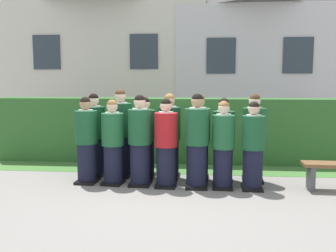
{
  "coord_description": "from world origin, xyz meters",
  "views": [
    {
      "loc": [
        0.62,
        -6.59,
        1.91
      ],
      "look_at": [
        0.0,
        0.27,
        1.05
      ],
      "focal_mm": 40.48,
      "sensor_mm": 36.0,
      "label": 1
    }
  ],
  "objects_px": {
    "student_front_row_0": "(86,142)",
    "student_rear_row_3": "(169,138)",
    "student_front_row_6": "(253,148)",
    "student_rear_row_6": "(254,140)",
    "student_front_row_1": "(113,144)",
    "student_rear_row_0": "(94,137)",
    "student_rear_row_5": "(223,141)",
    "student_rear_row_2": "(145,140)",
    "student_rear_row_1": "(121,135)",
    "student_in_red_blazer": "(166,145)",
    "student_front_row_2": "(140,142)",
    "student_front_row_4": "(197,143)",
    "student_front_row_5": "(223,147)",
    "student_rear_row_4": "(199,139)"
  },
  "relations": [
    {
      "from": "student_rear_row_3",
      "to": "student_front_row_1",
      "type": "bearing_deg",
      "value": -152.34
    },
    {
      "from": "student_rear_row_6",
      "to": "student_rear_row_2",
      "type": "bearing_deg",
      "value": 177.03
    },
    {
      "from": "student_rear_row_5",
      "to": "student_rear_row_2",
      "type": "bearing_deg",
      "value": 177.76
    },
    {
      "from": "student_front_row_1",
      "to": "student_front_row_0",
      "type": "bearing_deg",
      "value": 175.65
    },
    {
      "from": "student_front_row_0",
      "to": "student_rear_row_5",
      "type": "height_order",
      "value": "student_front_row_0"
    },
    {
      "from": "student_rear_row_2",
      "to": "student_rear_row_1",
      "type": "bearing_deg",
      "value": 172.32
    },
    {
      "from": "student_front_row_4",
      "to": "student_front_row_5",
      "type": "relative_size",
      "value": 1.08
    },
    {
      "from": "student_rear_row_0",
      "to": "student_rear_row_2",
      "type": "bearing_deg",
      "value": -3.04
    },
    {
      "from": "student_front_row_6",
      "to": "student_rear_row_2",
      "type": "xyz_separation_m",
      "value": [
        -1.97,
        0.61,
        0.02
      ]
    },
    {
      "from": "student_front_row_4",
      "to": "student_rear_row_3",
      "type": "xyz_separation_m",
      "value": [
        -0.54,
        0.6,
        -0.01
      ]
    },
    {
      "from": "student_front_row_6",
      "to": "student_rear_row_6",
      "type": "xyz_separation_m",
      "value": [
        0.08,
        0.51,
        0.05
      ]
    },
    {
      "from": "student_front_row_2",
      "to": "student_in_red_blazer",
      "type": "relative_size",
      "value": 1.04
    },
    {
      "from": "student_front_row_6",
      "to": "student_rear_row_1",
      "type": "relative_size",
      "value": 0.89
    },
    {
      "from": "student_front_row_1",
      "to": "student_front_row_2",
      "type": "distance_m",
      "value": 0.51
    },
    {
      "from": "student_front_row_0",
      "to": "student_front_row_4",
      "type": "bearing_deg",
      "value": -3.51
    },
    {
      "from": "student_front_row_0",
      "to": "student_front_row_6",
      "type": "bearing_deg",
      "value": -2.94
    },
    {
      "from": "student_rear_row_2",
      "to": "student_rear_row_3",
      "type": "height_order",
      "value": "student_rear_row_3"
    },
    {
      "from": "student_rear_row_0",
      "to": "student_rear_row_4",
      "type": "height_order",
      "value": "student_rear_row_0"
    },
    {
      "from": "student_front_row_1",
      "to": "student_rear_row_2",
      "type": "distance_m",
      "value": 0.72
    },
    {
      "from": "student_front_row_1",
      "to": "student_front_row_6",
      "type": "bearing_deg",
      "value": -2.66
    },
    {
      "from": "student_rear_row_1",
      "to": "student_rear_row_6",
      "type": "bearing_deg",
      "value": -3.88
    },
    {
      "from": "student_front_row_6",
      "to": "student_rear_row_0",
      "type": "relative_size",
      "value": 0.94
    },
    {
      "from": "student_in_red_blazer",
      "to": "student_front_row_2",
      "type": "bearing_deg",
      "value": 172.98
    },
    {
      "from": "student_in_red_blazer",
      "to": "student_front_row_6",
      "type": "relative_size",
      "value": 1.03
    },
    {
      "from": "student_rear_row_1",
      "to": "student_rear_row_3",
      "type": "height_order",
      "value": "student_rear_row_1"
    },
    {
      "from": "student_rear_row_2",
      "to": "student_rear_row_4",
      "type": "height_order",
      "value": "student_rear_row_4"
    },
    {
      "from": "student_front_row_1",
      "to": "student_rear_row_6",
      "type": "height_order",
      "value": "student_rear_row_6"
    },
    {
      "from": "student_rear_row_1",
      "to": "student_rear_row_5",
      "type": "bearing_deg",
      "value": -3.59
    },
    {
      "from": "student_front_row_1",
      "to": "student_front_row_2",
      "type": "height_order",
      "value": "student_front_row_2"
    },
    {
      "from": "student_rear_row_2",
      "to": "student_rear_row_3",
      "type": "bearing_deg",
      "value": 2.27
    },
    {
      "from": "student_front_row_1",
      "to": "student_front_row_4",
      "type": "distance_m",
      "value": 1.53
    },
    {
      "from": "student_rear_row_3",
      "to": "student_front_row_0",
      "type": "bearing_deg",
      "value": -162.17
    },
    {
      "from": "student_front_row_1",
      "to": "student_rear_row_0",
      "type": "relative_size",
      "value": 0.95
    },
    {
      "from": "student_front_row_2",
      "to": "student_rear_row_6",
      "type": "bearing_deg",
      "value": 11.44
    },
    {
      "from": "student_in_red_blazer",
      "to": "student_rear_row_1",
      "type": "distance_m",
      "value": 1.15
    },
    {
      "from": "student_rear_row_4",
      "to": "student_rear_row_5",
      "type": "distance_m",
      "value": 0.46
    },
    {
      "from": "student_front_row_0",
      "to": "student_rear_row_3",
      "type": "distance_m",
      "value": 1.56
    },
    {
      "from": "student_front_row_0",
      "to": "student_front_row_1",
      "type": "height_order",
      "value": "student_front_row_0"
    },
    {
      "from": "student_front_row_6",
      "to": "student_rear_row_2",
      "type": "distance_m",
      "value": 2.07
    },
    {
      "from": "student_rear_row_0",
      "to": "student_rear_row_5",
      "type": "bearing_deg",
      "value": -2.56
    },
    {
      "from": "student_rear_row_2",
      "to": "student_front_row_1",
      "type": "bearing_deg",
      "value": -135.98
    },
    {
      "from": "student_rear_row_0",
      "to": "student_rear_row_6",
      "type": "xyz_separation_m",
      "value": [
        3.07,
        -0.16,
        0.01
      ]
    },
    {
      "from": "student_front_row_0",
      "to": "student_front_row_2",
      "type": "height_order",
      "value": "student_front_row_2"
    },
    {
      "from": "student_front_row_0",
      "to": "student_in_red_blazer",
      "type": "relative_size",
      "value": 1.01
    },
    {
      "from": "student_rear_row_1",
      "to": "student_rear_row_2",
      "type": "relative_size",
      "value": 1.09
    },
    {
      "from": "student_front_row_6",
      "to": "student_rear_row_1",
      "type": "distance_m",
      "value": 2.56
    },
    {
      "from": "student_front_row_5",
      "to": "student_in_red_blazer",
      "type": "bearing_deg",
      "value": 179.83
    },
    {
      "from": "student_front_row_4",
      "to": "student_rear_row_2",
      "type": "xyz_separation_m",
      "value": [
        -1.01,
        0.58,
        -0.05
      ]
    },
    {
      "from": "student_rear_row_6",
      "to": "student_front_row_0",
      "type": "bearing_deg",
      "value": -173.42
    },
    {
      "from": "student_front_row_2",
      "to": "student_front_row_5",
      "type": "xyz_separation_m",
      "value": [
        1.48,
        -0.06,
        -0.05
      ]
    }
  ]
}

